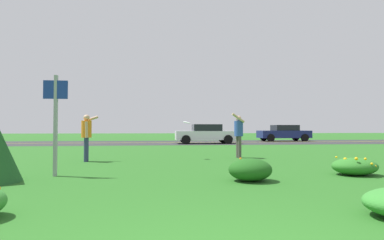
{
  "coord_description": "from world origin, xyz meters",
  "views": [
    {
      "loc": [
        -0.63,
        -2.05,
        1.13
      ],
      "look_at": [
        0.51,
        8.15,
        1.42
      ],
      "focal_mm": 28.58,
      "sensor_mm": 36.0,
      "label": 1
    }
  ],
  "objects_px": {
    "car_navy_leftmost": "(284,133)",
    "car_white_center_left": "(206,134)",
    "person_thrower_orange_shirt": "(87,133)",
    "frisbee_white": "(187,122)",
    "person_catcher_blue_shirt": "(239,132)",
    "sign_post_near_path": "(56,115)"
  },
  "relations": [
    {
      "from": "car_white_center_left",
      "to": "sign_post_near_path",
      "type": "bearing_deg",
      "value": -111.58
    },
    {
      "from": "person_catcher_blue_shirt",
      "to": "frisbee_white",
      "type": "xyz_separation_m",
      "value": [
        -2.04,
        -0.19,
        0.38
      ]
    },
    {
      "from": "car_navy_leftmost",
      "to": "car_white_center_left",
      "type": "height_order",
      "value": "same"
    },
    {
      "from": "person_thrower_orange_shirt",
      "to": "car_navy_leftmost",
      "type": "relative_size",
      "value": 0.36
    },
    {
      "from": "frisbee_white",
      "to": "person_catcher_blue_shirt",
      "type": "bearing_deg",
      "value": 5.18
    },
    {
      "from": "person_thrower_orange_shirt",
      "to": "car_white_center_left",
      "type": "relative_size",
      "value": 0.36
    },
    {
      "from": "frisbee_white",
      "to": "car_navy_leftmost",
      "type": "bearing_deg",
      "value": 55.81
    },
    {
      "from": "car_white_center_left",
      "to": "frisbee_white",
      "type": "bearing_deg",
      "value": -102.44
    },
    {
      "from": "car_white_center_left",
      "to": "car_navy_leftmost",
      "type": "bearing_deg",
      "value": 25.19
    },
    {
      "from": "car_navy_leftmost",
      "to": "car_white_center_left",
      "type": "bearing_deg",
      "value": -154.81
    },
    {
      "from": "sign_post_near_path",
      "to": "car_white_center_left",
      "type": "distance_m",
      "value": 16.4
    },
    {
      "from": "frisbee_white",
      "to": "sign_post_near_path",
      "type": "bearing_deg",
      "value": -132.79
    },
    {
      "from": "person_catcher_blue_shirt",
      "to": "car_navy_leftmost",
      "type": "xyz_separation_m",
      "value": [
        8.21,
        14.9,
        -0.24
      ]
    },
    {
      "from": "sign_post_near_path",
      "to": "frisbee_white",
      "type": "relative_size",
      "value": 9.47
    },
    {
      "from": "sign_post_near_path",
      "to": "car_white_center_left",
      "type": "bearing_deg",
      "value": 68.42
    },
    {
      "from": "person_catcher_blue_shirt",
      "to": "car_navy_leftmost",
      "type": "height_order",
      "value": "person_catcher_blue_shirt"
    },
    {
      "from": "person_thrower_orange_shirt",
      "to": "frisbee_white",
      "type": "xyz_separation_m",
      "value": [
        3.5,
        0.53,
        0.4
      ]
    },
    {
      "from": "car_white_center_left",
      "to": "person_thrower_orange_shirt",
      "type": "bearing_deg",
      "value": -116.71
    },
    {
      "from": "car_navy_leftmost",
      "to": "car_white_center_left",
      "type": "xyz_separation_m",
      "value": [
        -7.72,
        -3.63,
        0.0
      ]
    },
    {
      "from": "person_catcher_blue_shirt",
      "to": "car_navy_leftmost",
      "type": "bearing_deg",
      "value": 61.16
    },
    {
      "from": "person_catcher_blue_shirt",
      "to": "frisbee_white",
      "type": "relative_size",
      "value": 6.8
    },
    {
      "from": "person_thrower_orange_shirt",
      "to": "person_catcher_blue_shirt",
      "type": "bearing_deg",
      "value": 7.38
    }
  ]
}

